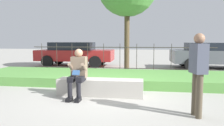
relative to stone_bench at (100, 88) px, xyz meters
The scene contains 8 objects.
ground_plane 0.21m from the stone_bench, ahead, with size 60.00×60.00×0.00m, color #9E9B93.
stone_bench is the anchor object (origin of this frame).
person_seated_reader 0.76m from the stone_bench, 151.08° to the right, with size 0.42×0.73×1.24m.
grass_berm 2.01m from the stone_bench, 87.77° to the left, with size 9.89×2.62×0.29m.
iron_fence 3.79m from the stone_bench, 88.81° to the left, with size 7.89×0.03×1.32m.
car_parked_right 7.85m from the stone_bench, 54.36° to the left, with size 4.18×2.13×1.34m.
car_parked_left 7.07m from the stone_bench, 113.86° to the left, with size 4.33×1.94×1.35m.
person_passerby 2.63m from the stone_bench, 31.08° to the right, with size 0.29×0.40×1.59m.
Camera 1 is at (1.10, -5.56, 1.45)m, focal length 35.00 mm.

